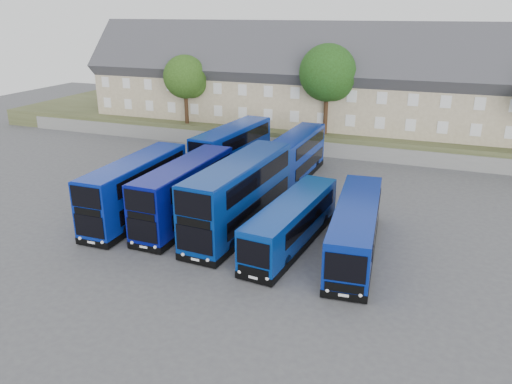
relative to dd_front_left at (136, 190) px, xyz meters
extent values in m
plane|color=#4C4C51|center=(6.53, -3.35, -2.10)|extent=(120.00, 120.00, 0.00)
cube|color=slate|center=(6.53, 20.65, -1.35)|extent=(70.00, 0.40, 1.50)
cube|color=#474C2A|center=(6.53, 30.65, -1.10)|extent=(80.00, 20.00, 2.00)
cube|color=tan|center=(-17.47, 26.65, 2.90)|extent=(6.00, 8.00, 6.00)
cube|color=#3B3B40|center=(-17.47, 26.65, 5.90)|extent=(6.00, 10.40, 10.40)
cube|color=brown|center=(-15.97, 26.65, 9.74)|extent=(0.60, 0.90, 1.40)
cube|color=tan|center=(-11.47, 26.65, 2.90)|extent=(6.00, 8.00, 6.00)
cube|color=#3B3B40|center=(-11.47, 26.65, 5.90)|extent=(6.00, 10.40, 10.40)
cube|color=brown|center=(-9.97, 26.65, 9.74)|extent=(0.60, 0.90, 1.40)
cube|color=tan|center=(-5.47, 26.65, 2.90)|extent=(6.00, 8.00, 6.00)
cube|color=#3B3B40|center=(-5.47, 26.65, 5.90)|extent=(6.00, 10.40, 10.40)
cube|color=brown|center=(-3.97, 26.65, 9.74)|extent=(0.60, 0.90, 1.40)
cube|color=tan|center=(0.53, 26.65, 2.90)|extent=(6.00, 8.00, 6.00)
cube|color=#3B3B40|center=(0.53, 26.65, 5.90)|extent=(6.00, 10.40, 10.40)
cube|color=brown|center=(2.03, 26.65, 9.74)|extent=(0.60, 0.90, 1.40)
cube|color=tan|center=(6.53, 26.65, 2.90)|extent=(6.00, 8.00, 6.00)
cube|color=#3B3B40|center=(6.53, 26.65, 5.90)|extent=(6.00, 10.40, 10.40)
cube|color=brown|center=(8.03, 26.65, 9.74)|extent=(0.60, 0.90, 1.40)
cube|color=tan|center=(12.53, 26.65, 2.90)|extent=(6.00, 8.00, 6.00)
cube|color=#3B3B40|center=(12.53, 26.65, 5.90)|extent=(6.00, 10.40, 10.40)
cube|color=brown|center=(14.03, 26.65, 9.74)|extent=(0.60, 0.90, 1.40)
cube|color=tan|center=(18.53, 26.65, 2.90)|extent=(6.00, 8.00, 6.00)
cube|color=#3B3B40|center=(18.53, 26.65, 5.90)|extent=(6.00, 10.40, 10.40)
cube|color=brown|center=(20.03, 26.65, 9.74)|extent=(0.60, 0.90, 1.40)
cube|color=tan|center=(24.53, 26.65, 2.90)|extent=(6.00, 8.00, 6.00)
cube|color=#3B3B40|center=(24.53, 26.65, 5.90)|extent=(6.00, 10.40, 10.40)
cube|color=#082192|center=(0.00, 0.03, 0.21)|extent=(2.52, 10.72, 3.93)
cube|color=black|center=(0.00, 0.03, -1.80)|extent=(2.56, 10.76, 0.45)
cube|color=black|center=(0.04, -5.36, -0.59)|extent=(2.13, 0.08, 1.46)
cube|color=black|center=(0.04, -5.36, 1.35)|extent=(2.13, 0.08, 1.36)
cylinder|color=black|center=(-1.04, -3.14, -1.60)|extent=(0.31, 1.00, 1.00)
cube|color=#060E78|center=(3.64, 0.63, 0.21)|extent=(2.69, 10.73, 3.92)
cube|color=black|center=(3.64, 0.63, -1.80)|extent=(2.73, 10.77, 0.45)
cube|color=black|center=(3.51, -4.74, -0.60)|extent=(2.13, 0.11, 1.46)
cube|color=black|center=(3.51, -4.74, 1.34)|extent=(2.13, 0.11, 1.36)
cylinder|color=black|center=(2.50, -2.48, -1.60)|extent=(0.32, 1.01, 1.00)
cube|color=navy|center=(7.67, 0.90, 0.46)|extent=(3.50, 12.08, 4.42)
cube|color=black|center=(7.67, 0.90, -1.80)|extent=(3.54, 12.12, 0.45)
cube|color=black|center=(7.28, -5.08, -0.42)|extent=(2.41, 0.22, 1.63)
cube|color=black|center=(7.28, -5.08, 1.75)|extent=(2.41, 0.22, 1.52)
cylinder|color=black|center=(6.22, -2.77, -1.60)|extent=(0.37, 1.02, 1.00)
cube|color=#082A99|center=(2.40, 11.93, 0.25)|extent=(3.51, 11.08, 4.01)
cube|color=black|center=(2.40, 11.93, -1.80)|extent=(3.56, 11.12, 0.45)
cube|color=black|center=(1.87, 6.48, -0.57)|extent=(2.17, 0.27, 1.49)
cube|color=black|center=(1.87, 6.48, 1.41)|extent=(2.17, 0.27, 1.39)
cylinder|color=black|center=(1.01, 8.80, -1.60)|extent=(0.39, 1.02, 1.00)
cube|color=#082594|center=(8.21, 12.62, 0.10)|extent=(2.65, 10.20, 3.70)
cube|color=black|center=(8.21, 12.62, -1.80)|extent=(2.69, 10.24, 0.45)
cube|color=black|center=(8.03, 7.53, -0.68)|extent=(2.00, 0.13, 1.38)
cube|color=black|center=(8.03, 7.53, 1.16)|extent=(2.00, 0.13, 1.29)
cylinder|color=black|center=(7.11, 9.80, -1.60)|extent=(0.33, 1.01, 1.00)
cube|color=navy|center=(11.78, -0.38, -0.43)|extent=(3.34, 11.06, 2.65)
cube|color=black|center=(11.78, -0.38, -1.80)|extent=(3.38, 11.11, 0.45)
cube|color=black|center=(11.24, -5.83, -0.24)|extent=(1.97, 0.25, 1.45)
cylinder|color=black|center=(10.48, -3.51, -1.60)|extent=(0.40, 1.02, 1.00)
cube|color=navy|center=(15.76, -0.05, -0.33)|extent=(3.42, 11.79, 2.85)
cube|color=black|center=(15.76, -0.05, -1.80)|extent=(3.46, 11.83, 0.45)
cube|color=black|center=(16.27, -5.87, -0.12)|extent=(2.12, 0.24, 1.55)
cylinder|color=black|center=(15.02, -3.74, -1.60)|extent=(0.39, 1.02, 1.00)
cylinder|color=#382314|center=(-7.47, 21.65, 1.77)|extent=(0.44, 0.44, 3.75)
sphere|color=#213F11|center=(-7.47, 21.65, 5.15)|extent=(4.80, 4.80, 4.80)
sphere|color=#213F11|center=(-6.87, 22.05, 4.40)|extent=(3.30, 3.30, 3.30)
cylinder|color=#382314|center=(8.53, 22.15, 2.15)|extent=(0.44, 0.44, 4.50)
sphere|color=#1C370F|center=(8.53, 22.15, 6.20)|extent=(5.76, 5.76, 5.76)
sphere|color=#1C370F|center=(9.13, 22.55, 5.30)|extent=(3.96, 3.96, 3.96)
camera|label=1|loc=(19.95, -28.35, 12.17)|focal=35.00mm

